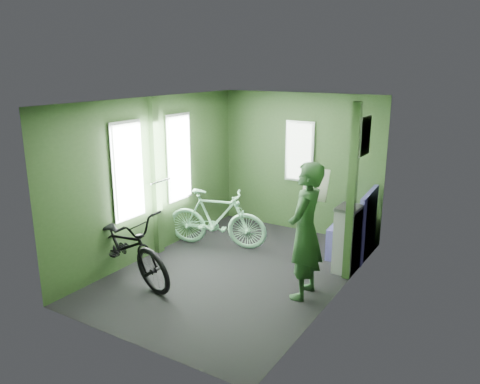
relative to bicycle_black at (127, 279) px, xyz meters
The scene contains 6 objects.
room 2.05m from the bicycle_black, 43.03° to the left, with size 4.00×4.02×2.31m.
bicycle_black is the anchor object (origin of this frame).
bicycle_mint 1.59m from the bicycle_black, 75.99° to the left, with size 0.44×1.56×0.94m, color #8DE0AA.
passenger 2.45m from the bicycle_black, 20.43° to the left, with size 0.42×0.69×1.66m.
waste_box 2.98m from the bicycle_black, 36.61° to the left, with size 0.27×0.38×0.92m, color gray.
bench_seat 3.31m from the bicycle_black, 46.92° to the left, with size 0.58×0.96×0.98m.
Camera 1 is at (3.10, -4.98, 2.73)m, focal length 35.00 mm.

